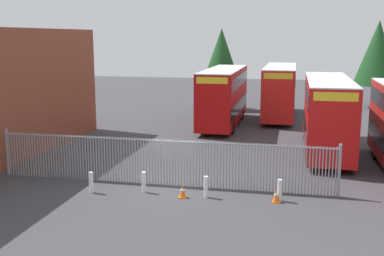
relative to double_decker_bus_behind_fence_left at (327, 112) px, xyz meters
name	(u,v)px	position (x,y,z in m)	size (l,w,h in m)	color
ground_plane	(205,147)	(-7.34, -0.57, -2.42)	(100.00, 100.00, 0.00)	#3D3D42
palisade_fence	(161,160)	(-7.96, -8.57, -1.24)	(16.17, 0.14, 2.35)	gray
double_decker_bus_behind_fence_left	(327,112)	(0.00, 0.00, 0.00)	(2.54, 10.81, 4.42)	red
double_decker_bus_behind_fence_right	(224,95)	(-7.38, 7.32, 0.00)	(2.54, 10.81, 4.42)	#B70C0C
double_decker_bus_far_back	(280,90)	(-3.20, 11.86, 0.00)	(2.54, 10.81, 4.42)	red
bollard_near_left	(91,182)	(-10.70, -10.36, -1.95)	(0.20, 0.20, 0.95)	silver
bollard_center_front	(144,182)	(-8.41, -9.83, -1.95)	(0.20, 0.20, 0.95)	silver
bollard_near_right	(206,187)	(-5.56, -9.92, -1.95)	(0.20, 0.20, 0.95)	silver
bollard_far_right	(280,190)	(-2.42, -9.71, -1.95)	(0.20, 0.20, 0.95)	silver
traffic_cone_by_gate	(183,191)	(-6.55, -10.15, -2.13)	(0.34, 0.34, 0.59)	orange
traffic_cone_mid_forecourt	(276,196)	(-2.56, -9.90, -2.13)	(0.34, 0.34, 0.59)	orange
tree_tall_back	(378,53)	(5.71, 19.93, 2.88)	(4.35, 4.35, 8.42)	#4C3823
tree_short_side	(221,56)	(-8.86, 15.65, 2.64)	(3.60, 3.60, 7.65)	#4C3823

